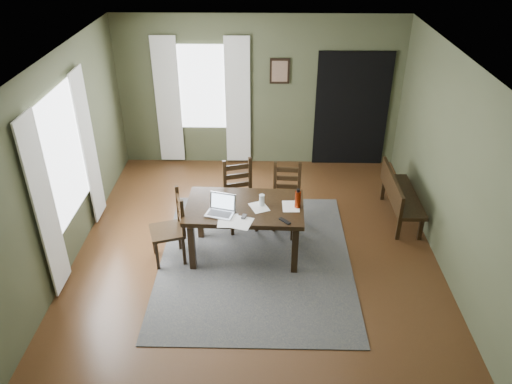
{
  "coord_description": "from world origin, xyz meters",
  "views": [
    {
      "loc": [
        0.12,
        -5.48,
        4.29
      ],
      "look_at": [
        0.0,
        0.3,
        0.9
      ],
      "focal_mm": 35.0,
      "sensor_mm": 36.0,
      "label": 1
    }
  ],
  "objects_px": {
    "chair_back_left": "(240,196)",
    "water_bottle": "(298,199)",
    "dining_table": "(245,212)",
    "laptop": "(221,208)",
    "chair_end": "(171,228)",
    "chair_back_right": "(287,197)",
    "bench": "(399,193)"
  },
  "relations": [
    {
      "from": "chair_end",
      "to": "chair_back_left",
      "type": "distance_m",
      "value": 1.23
    },
    {
      "from": "chair_end",
      "to": "chair_back_right",
      "type": "relative_size",
      "value": 1.04
    },
    {
      "from": "chair_back_left",
      "to": "laptop",
      "type": "height_order",
      "value": "chair_back_left"
    },
    {
      "from": "chair_end",
      "to": "laptop",
      "type": "distance_m",
      "value": 0.78
    },
    {
      "from": "bench",
      "to": "dining_table",
      "type": "bearing_deg",
      "value": 112.6
    },
    {
      "from": "chair_end",
      "to": "bench",
      "type": "bearing_deg",
      "value": 90.15
    },
    {
      "from": "bench",
      "to": "chair_end",
      "type": "bearing_deg",
      "value": 108.31
    },
    {
      "from": "laptop",
      "to": "water_bottle",
      "type": "relative_size",
      "value": 1.51
    },
    {
      "from": "laptop",
      "to": "chair_back_left",
      "type": "bearing_deg",
      "value": 92.75
    },
    {
      "from": "dining_table",
      "to": "chair_end",
      "type": "relative_size",
      "value": 1.57
    },
    {
      "from": "chair_back_right",
      "to": "laptop",
      "type": "bearing_deg",
      "value": -130.51
    },
    {
      "from": "chair_back_left",
      "to": "water_bottle",
      "type": "height_order",
      "value": "water_bottle"
    },
    {
      "from": "bench",
      "to": "laptop",
      "type": "xyz_separation_m",
      "value": [
        -2.6,
        -1.13,
        0.41
      ]
    },
    {
      "from": "dining_table",
      "to": "bench",
      "type": "relative_size",
      "value": 1.21
    },
    {
      "from": "chair_back_right",
      "to": "laptop",
      "type": "xyz_separation_m",
      "value": [
        -0.88,
        -0.93,
        0.38
      ]
    },
    {
      "from": "water_bottle",
      "to": "dining_table",
      "type": "bearing_deg",
      "value": 177.9
    },
    {
      "from": "dining_table",
      "to": "chair_back_left",
      "type": "distance_m",
      "value": 0.75
    },
    {
      "from": "chair_back_left",
      "to": "laptop",
      "type": "bearing_deg",
      "value": -119.0
    },
    {
      "from": "chair_back_left",
      "to": "dining_table",
      "type": "bearing_deg",
      "value": -98.57
    },
    {
      "from": "bench",
      "to": "water_bottle",
      "type": "height_order",
      "value": "water_bottle"
    },
    {
      "from": "dining_table",
      "to": "chair_back_left",
      "type": "xyz_separation_m",
      "value": [
        -0.1,
        0.72,
        -0.19
      ]
    },
    {
      "from": "chair_end",
      "to": "chair_back_left",
      "type": "bearing_deg",
      "value": 115.67
    },
    {
      "from": "laptop",
      "to": "water_bottle",
      "type": "distance_m",
      "value": 1.01
    },
    {
      "from": "chair_back_left",
      "to": "chair_end",
      "type": "bearing_deg",
      "value": -152.74
    },
    {
      "from": "bench",
      "to": "chair_back_right",
      "type": "bearing_deg",
      "value": 96.52
    },
    {
      "from": "laptop",
      "to": "chair_back_right",
      "type": "bearing_deg",
      "value": 61.63
    },
    {
      "from": "chair_back_right",
      "to": "water_bottle",
      "type": "distance_m",
      "value": 0.91
    },
    {
      "from": "dining_table",
      "to": "chair_back_right",
      "type": "height_order",
      "value": "chair_back_right"
    },
    {
      "from": "chair_end",
      "to": "water_bottle",
      "type": "bearing_deg",
      "value": 75.38
    },
    {
      "from": "laptop",
      "to": "water_bottle",
      "type": "height_order",
      "value": "water_bottle"
    },
    {
      "from": "dining_table",
      "to": "laptop",
      "type": "relative_size",
      "value": 3.86
    },
    {
      "from": "dining_table",
      "to": "bench",
      "type": "bearing_deg",
      "value": 24.36
    }
  ]
}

